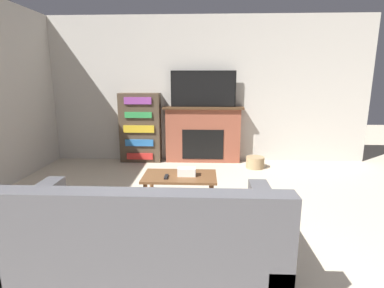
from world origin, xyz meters
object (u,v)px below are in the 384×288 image
at_px(couch, 145,249).
at_px(bookshelf, 140,128).
at_px(tv, 203,89).
at_px(storage_basket, 255,162).
at_px(fireplace, 203,134).
at_px(coffee_table, 180,180).

bearing_deg(couch, bookshelf, 102.37).
distance_m(tv, bookshelf, 1.40).
relative_size(couch, bookshelf, 1.54).
bearing_deg(couch, storage_basket, 66.68).
bearing_deg(fireplace, bookshelf, -178.93).
height_order(coffee_table, bookshelf, bookshelf).
height_order(coffee_table, storage_basket, coffee_table).
xyz_separation_m(fireplace, storage_basket, (0.94, -0.38, -0.43)).
distance_m(fireplace, coffee_table, 2.11).
bearing_deg(storage_basket, bookshelf, 170.38).
bearing_deg(bookshelf, fireplace, 1.07).
relative_size(tv, couch, 0.59).
bearing_deg(coffee_table, couch, -95.81).
bearing_deg(coffee_table, storage_basket, 54.48).
height_order(couch, bookshelf, bookshelf).
xyz_separation_m(couch, coffee_table, (0.15, 1.46, 0.05)).
distance_m(fireplace, bookshelf, 1.20).
relative_size(fireplace, coffee_table, 1.66).
height_order(couch, storage_basket, couch).
height_order(tv, bookshelf, tv).
xyz_separation_m(coffee_table, storage_basket, (1.21, 1.70, -0.25)).
distance_m(couch, bookshelf, 3.62).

